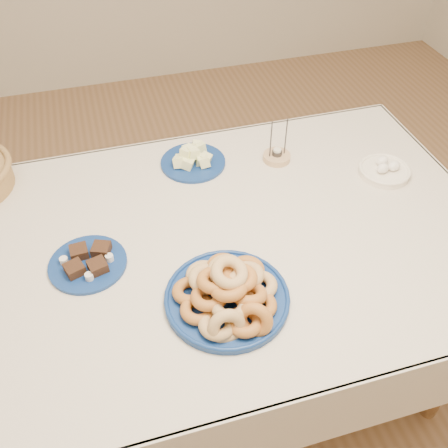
% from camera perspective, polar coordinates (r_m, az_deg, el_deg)
% --- Properties ---
extents(ground, '(5.00, 5.00, 0.00)m').
position_cam_1_polar(ground, '(2.11, -0.39, -15.93)').
color(ground, brown).
rests_on(ground, ground).
extents(dining_table, '(1.71, 1.11, 0.75)m').
position_cam_1_polar(dining_table, '(1.58, -0.50, -4.16)').
color(dining_table, brown).
rests_on(dining_table, ground).
extents(donut_platter, '(0.38, 0.38, 0.15)m').
position_cam_1_polar(donut_platter, '(1.31, 0.45, -7.90)').
color(donut_platter, navy).
rests_on(donut_platter, dining_table).
extents(melon_plate, '(0.26, 0.26, 0.08)m').
position_cam_1_polar(melon_plate, '(1.77, -3.61, 7.42)').
color(melon_plate, navy).
rests_on(melon_plate, dining_table).
extents(brownie_plate, '(0.23, 0.23, 0.04)m').
position_cam_1_polar(brownie_plate, '(1.47, -15.29, -4.24)').
color(brownie_plate, navy).
rests_on(brownie_plate, dining_table).
extents(candle_holder, '(0.10, 0.10, 0.16)m').
position_cam_1_polar(candle_holder, '(1.80, 6.05, 7.71)').
color(candle_holder, tan).
rests_on(candle_holder, dining_table).
extents(egg_bowl, '(0.21, 0.21, 0.06)m').
position_cam_1_polar(egg_bowl, '(1.81, 17.88, 5.91)').
color(egg_bowl, white).
rests_on(egg_bowl, dining_table).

